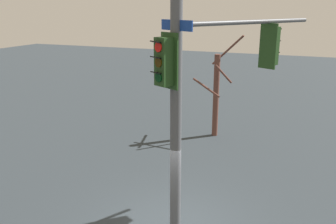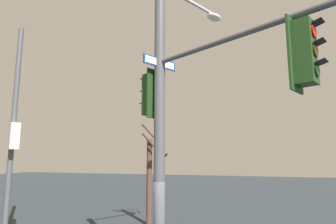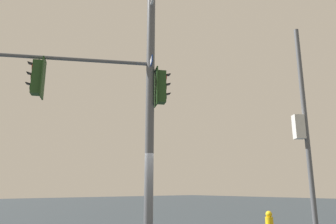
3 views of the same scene
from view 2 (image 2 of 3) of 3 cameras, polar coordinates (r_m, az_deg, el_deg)
main_signal_pole_assembly at (r=6.91m, az=2.56°, el=3.51°), size 5.19×5.10×8.13m
secondary_pole_assembly at (r=12.21m, az=-28.68°, el=-3.50°), size 0.61×0.52×8.20m
bare_tree_behind_pole at (r=13.57m, az=-3.54°, el=-12.61°), size 1.15×1.72×4.67m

